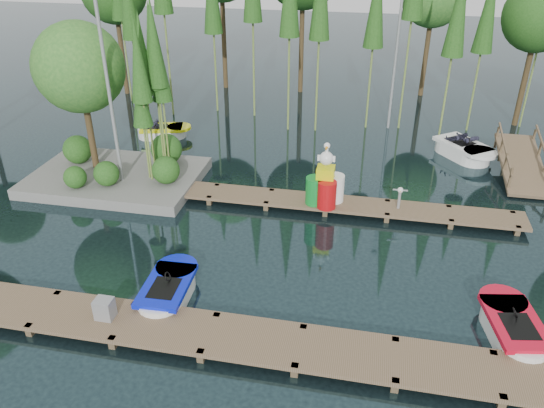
% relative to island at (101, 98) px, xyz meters
% --- Properties ---
extents(ground_plane, '(90.00, 90.00, 0.00)m').
position_rel_island_xyz_m(ground_plane, '(6.30, -3.29, -3.18)').
color(ground_plane, '#1B2E32').
extents(near_dock, '(18.00, 1.50, 0.50)m').
position_rel_island_xyz_m(near_dock, '(6.30, -7.79, -2.95)').
color(near_dock, brown).
rests_on(near_dock, ground).
extents(far_dock, '(15.00, 1.20, 0.50)m').
position_rel_island_xyz_m(far_dock, '(7.30, -0.79, -2.95)').
color(far_dock, brown).
rests_on(far_dock, ground).
extents(island, '(6.20, 4.20, 6.75)m').
position_rel_island_xyz_m(island, '(0.00, 0.00, 0.00)').
color(island, slate).
rests_on(island, ground).
extents(lamp_island, '(0.30, 0.30, 7.25)m').
position_rel_island_xyz_m(lamp_island, '(0.80, -0.79, 1.08)').
color(lamp_island, gray).
rests_on(lamp_island, ground).
extents(lamp_rear, '(0.30, 0.30, 7.25)m').
position_rel_island_xyz_m(lamp_rear, '(10.30, 7.71, 1.08)').
color(lamp_rear, gray).
rests_on(lamp_rear, ground).
extents(ramp, '(1.50, 3.94, 1.49)m').
position_rel_island_xyz_m(ramp, '(15.30, 3.21, -2.60)').
color(ramp, brown).
rests_on(ramp, ground).
extents(boat_blue, '(1.23, 2.55, 0.84)m').
position_rel_island_xyz_m(boat_blue, '(4.77, -6.46, -2.94)').
color(boat_blue, white).
rests_on(boat_blue, ground).
extents(boat_red, '(1.58, 2.71, 0.86)m').
position_rel_island_xyz_m(boat_red, '(13.34, -6.18, -2.94)').
color(boat_red, white).
rests_on(boat_red, ground).
extents(boat_yellow_far, '(2.60, 1.67, 1.20)m').
position_rel_island_xyz_m(boat_yellow_far, '(0.27, 4.46, -2.93)').
color(boat_yellow_far, white).
rests_on(boat_yellow_far, ground).
extents(boat_white_far, '(2.81, 3.14, 1.39)m').
position_rel_island_xyz_m(boat_white_far, '(13.39, 4.80, -2.87)').
color(boat_white_far, white).
rests_on(boat_white_far, ground).
extents(utility_cabinet, '(0.43, 0.37, 0.53)m').
position_rel_island_xyz_m(utility_cabinet, '(3.69, -7.79, -2.62)').
color(utility_cabinet, gray).
rests_on(utility_cabinet, near_dock).
extents(yellow_barrel, '(0.64, 0.64, 0.96)m').
position_rel_island_xyz_m(yellow_barrel, '(8.20, -0.79, -2.40)').
color(yellow_barrel, '#DCDF0B').
rests_on(yellow_barrel, far_dock).
extents(drum_cluster, '(1.26, 1.16, 2.18)m').
position_rel_island_xyz_m(drum_cluster, '(8.25, -0.95, -2.24)').
color(drum_cluster, '#0E8027').
rests_on(drum_cluster, far_dock).
extents(seagull_post, '(0.48, 0.26, 0.77)m').
position_rel_island_xyz_m(seagull_post, '(10.69, -0.79, -2.36)').
color(seagull_post, gray).
rests_on(seagull_post, far_dock).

